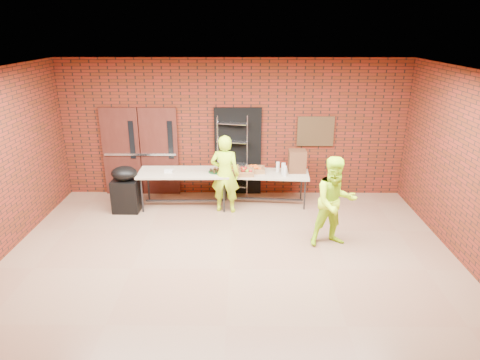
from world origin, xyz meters
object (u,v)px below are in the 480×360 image
Objects in this scene: table_left at (184,175)px; volunteer_man at (335,202)px; wire_rack at (233,157)px; table_right at (268,176)px; volunteer_woman at (225,174)px; coffee_dispenser at (297,161)px; covered_grill at (126,189)px.

volunteer_man is (2.97, -1.76, 0.09)m from table_left.
wire_rack is 1.13× the size of volunteer_man.
wire_rack reaches higher than volunteer_man.
table_right is 1.10× the size of volunteer_woman.
wire_rack is 1.02× the size of table_right.
coffee_dispenser is (1.46, -0.42, 0.04)m from wire_rack.
covered_grill is 0.60× the size of volunteer_woman.
table_right is at bearing -148.98° from volunteer_woman.
table_right is at bearing -171.48° from coffee_dispenser.
table_right is 1.03m from volunteer_woman.
covered_grill reaches higher than table_right.
table_left is 1.19× the size of volunteer_man.
volunteer_woman reaches higher than table_left.
volunteer_man is (0.46, -1.99, -0.15)m from coffee_dispenser.
volunteer_man is at bearing -55.09° from table_right.
volunteer_man reaches higher than coffee_dispenser.
covered_grill reaches higher than table_left.
wire_rack is at bearing 22.60° from covered_grill.
volunteer_man reaches higher than covered_grill.
coffee_dispenser is at bearing -2.00° from wire_rack.
wire_rack is 2.52m from covered_grill.
wire_rack is 1.87× the size of covered_grill.
volunteer_woman is at bearing -153.04° from table_right.
table_right is 3.74× the size of coffee_dispenser.
table_right is (1.86, 0.14, -0.07)m from table_left.
wire_rack is 1.52m from coffee_dispenser.
coffee_dispenser is 0.29× the size of volunteer_woman.
volunteer_man is at bearing -31.47° from table_left.
coffee_dispenser is (0.66, 0.10, 0.31)m from table_right.
wire_rack reaches higher than volunteer_woman.
covered_grill is (-2.30, -0.93, -0.45)m from wire_rack.
volunteer_woman is 2.55m from volunteer_man.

